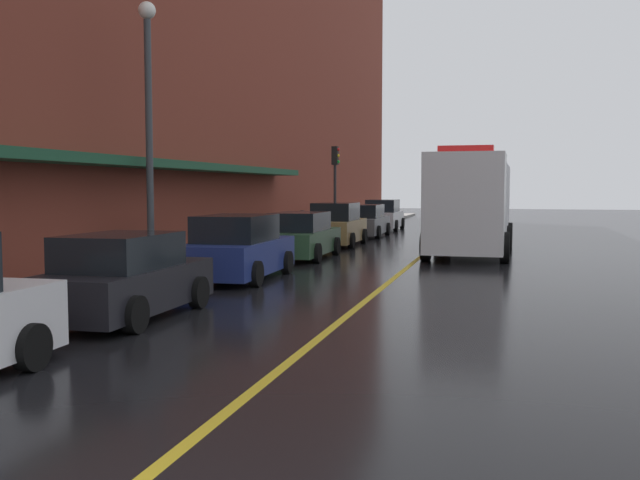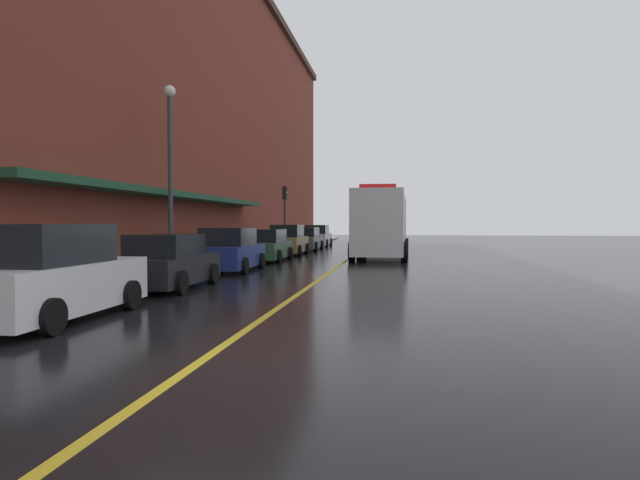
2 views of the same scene
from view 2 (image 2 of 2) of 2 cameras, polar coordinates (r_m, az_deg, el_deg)
name	(u,v)px [view 2 (image 2 of 2)]	position (r m, az deg, el deg)	size (l,w,h in m)	color
ground_plane	(354,255)	(32.10, 3.59, -1.62)	(112.00, 112.00, 0.00)	black
sidewalk_left	(252,253)	(33.20, -7.14, -1.39)	(2.40, 70.00, 0.15)	gray
lane_center_stripe	(354,255)	(32.10, 3.59, -1.61)	(0.16, 70.00, 0.01)	gold
brick_building_left	(123,97)	(35.88, -19.84, 13.88)	(14.03, 64.00, 18.96)	maroon
parked_car_0	(51,276)	(11.81, -26.18, -3.38)	(2.04, 4.59, 1.87)	silver
parked_car_1	(168,263)	(16.39, -15.52, -2.31)	(2.00, 4.22, 1.58)	black
parked_car_2	(230,251)	(21.89, -9.37, -1.12)	(2.17, 4.53, 1.71)	navy
parked_car_3	(267,246)	(27.46, -5.57, -0.63)	(2.07, 4.73, 1.59)	#2D5133
parked_car_4	(288,241)	(32.86, -3.35, -0.08)	(2.06, 4.41, 1.80)	#A5844C
parked_car_5	(306,239)	(38.38, -1.48, 0.06)	(2.04, 4.70, 1.60)	#595B60
parked_car_6	(317,236)	(44.40, -0.27, 0.37)	(2.10, 4.57, 1.75)	silver
box_truck	(382,225)	(30.08, 6.43, 1.58)	(3.01, 9.29, 3.78)	silver
parking_meter_0	(264,237)	(32.67, -5.84, 0.29)	(0.14, 0.18, 1.33)	#4C4C51
parking_meter_1	(234,240)	(26.95, -8.95, -0.03)	(0.14, 0.18, 1.33)	#4C4C51
parking_meter_2	(249,239)	(29.48, -7.43, 0.13)	(0.14, 0.18, 1.33)	#4C4C51
parking_meter_3	(297,234)	(42.92, -2.39, 0.65)	(0.14, 0.18, 1.33)	#4C4C51
street_lamp_left	(170,157)	(21.66, -15.34, 8.35)	(0.44, 0.44, 6.94)	#33383D
traffic_light_near	(285,205)	(38.12, -3.68, 3.66)	(0.38, 0.36, 4.30)	#232326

